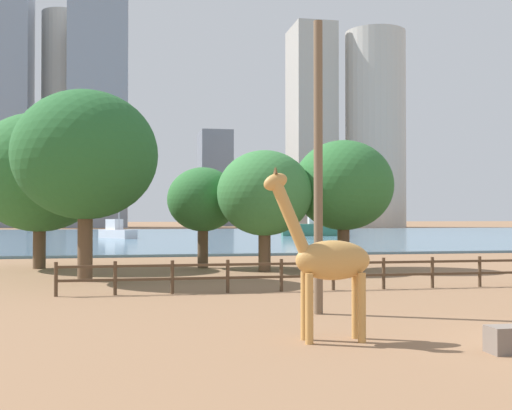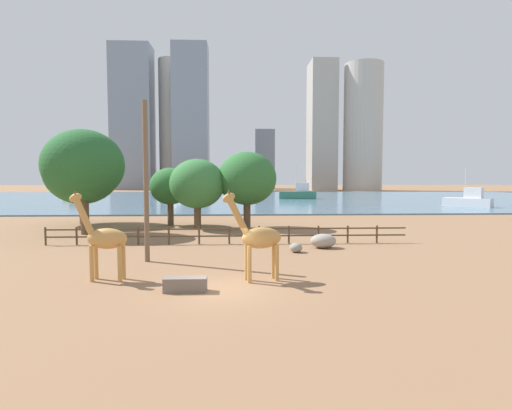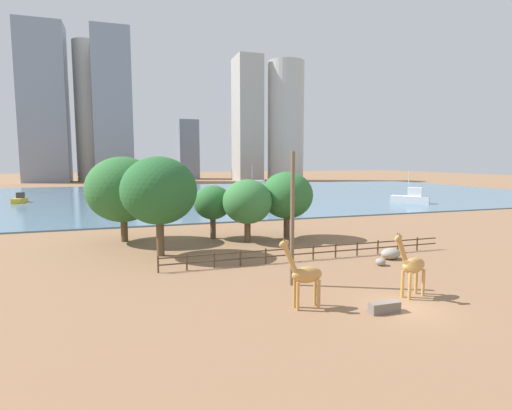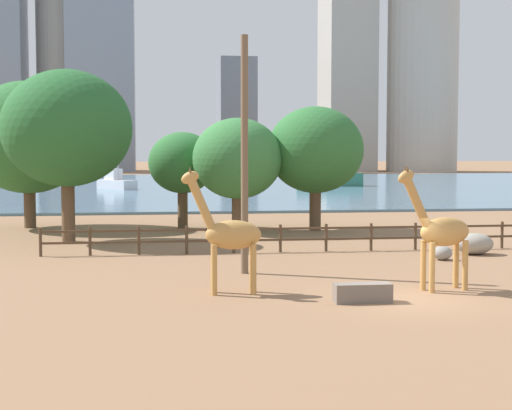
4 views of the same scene
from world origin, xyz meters
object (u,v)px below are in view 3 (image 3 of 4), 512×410
(boat_tug, at_px, (20,199))
(boulder_by_pole, at_px, (381,262))
(feeding_trough, at_px, (384,307))
(boat_sailboat, at_px, (255,190))
(boat_barge, at_px, (141,197))
(giraffe_companion, at_px, (304,275))
(boulder_near_fence, at_px, (391,254))
(tree_left_small, at_px, (159,191))
(tree_left_large, at_px, (123,190))
(tree_right_tall, at_px, (213,203))
(tree_right_small, at_px, (287,195))
(boat_ferry, at_px, (411,198))
(tree_center_broad, at_px, (247,202))
(utility_pole, at_px, (292,219))
(giraffe_tall, at_px, (412,266))

(boat_tug, bearing_deg, boulder_by_pole, 39.03)
(feeding_trough, bearing_deg, boat_sailboat, 77.66)
(feeding_trough, height_order, boat_barge, boat_barge)
(giraffe_companion, relative_size, boulder_near_fence, 2.41)
(tree_left_small, height_order, boat_barge, tree_left_small)
(boat_tug, xyz_separation_m, boat_barge, (23.07, -3.03, 0.13))
(tree_left_small, bearing_deg, giraffe_companion, -66.61)
(feeding_trough, xyz_separation_m, tree_left_large, (-13.89, 25.46, 5.20))
(boulder_by_pole, height_order, tree_right_tall, tree_right_tall)
(boulder_by_pole, height_order, feeding_trough, boulder_by_pole)
(tree_right_small, bearing_deg, tree_left_large, 167.66)
(boat_ferry, distance_m, boat_tug, 77.22)
(boulder_near_fence, bearing_deg, tree_center_broad, 131.51)
(giraffe_companion, height_order, tree_right_tall, tree_right_tall)
(boat_ferry, bearing_deg, tree_left_small, 74.43)
(utility_pole, height_order, boat_ferry, utility_pole)
(boulder_near_fence, height_order, tree_right_tall, tree_right_tall)
(boulder_by_pole, bearing_deg, boulder_near_fence, 36.06)
(feeding_trough, relative_size, tree_center_broad, 0.27)
(giraffe_tall, height_order, boat_ferry, boat_ferry)
(feeding_trough, relative_size, boat_sailboat, 0.21)
(boat_ferry, xyz_separation_m, boat_barge, (-49.91, 22.20, -0.25))
(tree_center_broad, bearing_deg, tree_right_tall, 135.02)
(boulder_by_pole, xyz_separation_m, tree_left_large, (-19.83, 16.77, 5.20))
(giraffe_tall, relative_size, tree_left_small, 0.48)
(boulder_near_fence, distance_m, boulder_by_pole, 2.61)
(boulder_near_fence, height_order, tree_left_small, tree_left_small)
(feeding_trough, distance_m, boat_ferry, 60.46)
(tree_center_broad, distance_m, tree_left_small, 9.92)
(giraffe_tall, bearing_deg, boat_tug, -75.44)
(boat_ferry, height_order, boat_sailboat, boat_sailboat)
(tree_left_large, relative_size, tree_right_small, 1.22)
(feeding_trough, relative_size, boat_barge, 0.33)
(giraffe_companion, relative_size, tree_left_small, 0.48)
(tree_right_small, bearing_deg, tree_left_small, -164.06)
(feeding_trough, xyz_separation_m, tree_center_broad, (-1.61, 21.13, 3.94))
(boulder_by_pole, height_order, tree_left_large, tree_left_large)
(utility_pole, distance_m, tree_left_large, 22.13)
(utility_pole, distance_m, boat_ferry, 58.10)
(boulder_by_pole, bearing_deg, tree_left_large, 139.78)
(giraffe_companion, xyz_separation_m, utility_pole, (1.03, 4.19, 2.58))
(feeding_trough, relative_size, boat_ferry, 0.27)
(boulder_near_fence, bearing_deg, boat_sailboat, 82.85)
(giraffe_tall, height_order, tree_right_tall, tree_right_tall)
(giraffe_companion, distance_m, tree_left_small, 17.57)
(tree_right_tall, xyz_separation_m, tree_left_small, (-6.17, -6.38, 1.91))
(giraffe_tall, distance_m, tree_center_broad, 20.16)
(utility_pole, height_order, tree_right_tall, utility_pole)
(tree_right_small, bearing_deg, boat_ferry, 33.67)
(giraffe_companion, xyz_separation_m, boat_barge, (-6.56, 66.06, -0.97))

